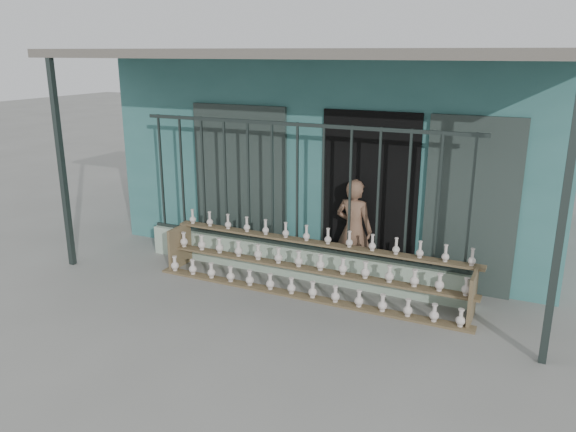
% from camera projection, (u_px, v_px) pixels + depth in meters
% --- Properties ---
extents(ground, '(60.00, 60.00, 0.00)m').
position_uv_depth(ground, '(254.00, 311.00, 7.13)').
color(ground, slate).
extents(workshop_building, '(7.40, 6.60, 3.21)m').
position_uv_depth(workshop_building, '(363.00, 139.00, 10.34)').
color(workshop_building, '#316866').
rests_on(workshop_building, ground).
extents(parapet_wall, '(5.00, 0.20, 0.45)m').
position_uv_depth(parapet_wall, '(297.00, 262.00, 8.19)').
color(parapet_wall, '#A0BAA1').
rests_on(parapet_wall, ground).
extents(security_fence, '(5.00, 0.04, 1.80)m').
position_uv_depth(security_fence, '(297.00, 187.00, 7.88)').
color(security_fence, '#283330').
rests_on(security_fence, parapet_wall).
extents(shelf_rack, '(4.50, 0.68, 0.85)m').
position_uv_depth(shelf_rack, '(309.00, 266.00, 7.64)').
color(shelf_rack, brown).
rests_on(shelf_rack, ground).
extents(elderly_woman, '(0.56, 0.39, 1.48)m').
position_uv_depth(elderly_woman, '(354.00, 230.00, 7.96)').
color(elderly_woman, brown).
rests_on(elderly_woman, ground).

